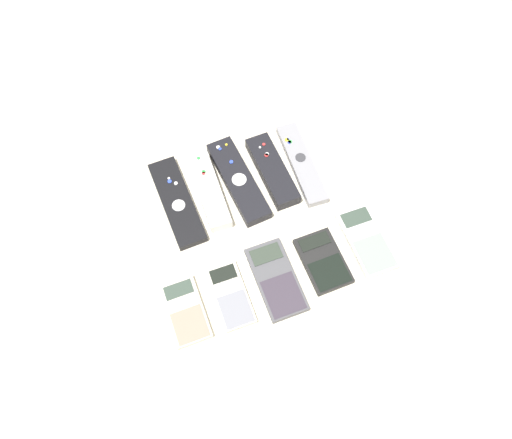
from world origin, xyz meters
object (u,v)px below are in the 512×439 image
remote_1 (209,191)px  calculator_3 (323,261)px  remote_4 (302,163)px  calculator_0 (186,311)px  remote_2 (240,180)px  calculator_2 (276,279)px  calculator_1 (231,296)px  remote_0 (177,202)px  remote_3 (272,171)px  calculator_4 (366,240)px

remote_1 → calculator_3: 0.28m
remote_4 → calculator_0: bearing=-142.8°
remote_2 → calculator_3: remote_2 is taller
calculator_2 → calculator_1: bearing=180.0°
remote_0 → calculator_3: size_ratio=1.74×
remote_3 → remote_4: remote_3 is taller
remote_4 → remote_2: bearing=-179.7°
remote_1 → remote_3: bearing=2.1°
remote_0 → calculator_2: (0.13, -0.23, -0.00)m
calculator_0 → remote_4: bearing=34.1°
remote_4 → calculator_0: 0.40m
remote_4 → remote_1: bearing=-177.7°
remote_1 → remote_2: 0.07m
remote_4 → calculator_3: bearing=-99.7°
calculator_0 → calculator_4: bearing=1.6°
calculator_0 → calculator_2: same height
remote_3 → calculator_1: remote_3 is taller
remote_1 → calculator_2: 0.24m
calculator_0 → calculator_3: size_ratio=1.03×
remote_1 → calculator_3: bearing=-52.9°
calculator_0 → calculator_1: size_ratio=0.96×
remote_0 → remote_2: remote_2 is taller
remote_0 → calculator_1: (0.03, -0.23, -0.00)m
remote_0 → remote_2: (0.14, 0.00, 0.00)m
remote_3 → calculator_3: (0.01, -0.23, -0.01)m
remote_3 → calculator_2: size_ratio=1.14×
remote_3 → calculator_1: 0.29m
calculator_2 → calculator_4: (0.20, 0.01, 0.00)m
remote_1 → remote_3: 0.14m
remote_3 → calculator_4: size_ratio=1.19×
remote_2 → calculator_1: remote_2 is taller
calculator_2 → calculator_4: size_ratio=1.05×
calculator_2 → calculator_3: (0.10, 0.00, -0.00)m
remote_2 → remote_3: size_ratio=1.20×
remote_1 → calculator_4: remote_1 is taller
remote_0 → calculator_4: bearing=-35.8°
calculator_1 → calculator_4: (0.29, 0.01, 0.00)m
calculator_2 → remote_2: bearing=87.7°
remote_1 → calculator_4: 0.34m
remote_4 → calculator_3: size_ratio=1.71×
remote_1 → remote_2: remote_1 is taller
calculator_3 → remote_0: bearing=134.4°
remote_0 → remote_3: remote_3 is taller
remote_4 → calculator_2: (-0.15, -0.22, -0.00)m
calculator_2 → calculator_0: bearing=179.9°
remote_1 → remote_4: (0.21, -0.01, -0.00)m
calculator_0 → calculator_4: calculator_4 is taller
calculator_3 → calculator_4: size_ratio=0.82×
remote_0 → calculator_1: size_ratio=1.62×
remote_3 → calculator_4: remote_3 is taller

